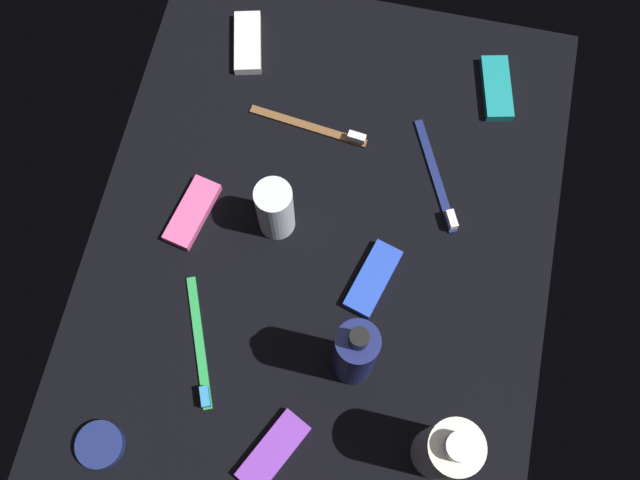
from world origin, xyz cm
name	(u,v)px	position (x,y,z in cm)	size (l,w,h in cm)	color
ground_plane	(320,248)	(0.00, 0.00, -0.60)	(84.00, 64.00, 1.20)	black
lotion_bottle	(355,354)	(15.23, 7.58, 8.71)	(5.21, 5.21, 19.65)	navy
bodywash_bottle	(446,450)	(23.99, 20.18, 8.09)	(6.41, 6.41, 17.79)	silver
deodorant_stick	(275,209)	(-2.20, -6.63, 5.38)	(5.06, 5.06, 10.77)	silver
toothbrush_green	(200,349)	(17.50, -12.52, 0.61)	(17.10, 7.97, 2.10)	green
toothbrush_navy	(438,181)	(-13.07, 14.47, 0.61)	(16.77, 8.82, 2.10)	navy
toothbrush_brown	(315,127)	(-17.77, -4.53, 0.61)	(3.34, 18.01, 2.10)	brown
snack_bar_purple	(271,451)	(28.10, -0.34, 0.75)	(10.40, 4.00, 1.50)	purple
snack_bar_blue	(373,279)	(3.22, 8.10, 0.75)	(10.40, 4.00, 1.50)	blue
snack_bar_pink	(192,213)	(-0.97, -18.61, 0.75)	(10.40, 4.00, 1.50)	#E55999
snack_bar_white	(248,43)	(-29.68, -17.71, 0.75)	(10.40, 4.00, 1.50)	white
snack_bar_teal	(497,88)	(-29.79, 20.68, 0.75)	(10.40, 4.00, 1.50)	teal
cream_tin_left	(100,445)	(31.92, -21.64, 0.85)	(6.02, 6.02, 1.69)	navy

